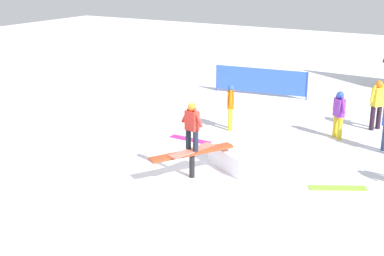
{
  "coord_description": "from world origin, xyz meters",
  "views": [
    {
      "loc": [
        10.76,
        6.4,
        5.25
      ],
      "look_at": [
        0.0,
        0.0,
        1.31
      ],
      "focal_mm": 50.0,
      "sensor_mm": 36.0,
      "label": 1
    }
  ],
  "objects": [
    {
      "name": "bystander_yellow",
      "position": [
        -6.48,
        3.04,
        0.91
      ],
      "size": [
        0.63,
        0.42,
        1.62
      ],
      "rotation": [
        0.0,
        0.0,
        2.61
      ],
      "color": "#291829",
      "rests_on": "ground"
    },
    {
      "name": "ground_plane",
      "position": [
        0.0,
        0.0,
        0.0
      ],
      "size": [
        60.0,
        60.0,
        0.0
      ],
      "primitive_type": "plane",
      "color": "white"
    },
    {
      "name": "rail_feature",
      "position": [
        0.0,
        0.0,
        0.6
      ],
      "size": [
        2.13,
        1.37,
        0.71
      ],
      "rotation": [
        0.0,
        0.0,
        -0.52
      ],
      "color": "black",
      "rests_on": "ground"
    },
    {
      "name": "loose_snowboard_lime",
      "position": [
        -1.19,
        3.37,
        0.01
      ],
      "size": [
        0.92,
        1.33,
        0.02
      ],
      "primitive_type": "cube",
      "rotation": [
        0.0,
        0.0,
        2.08
      ],
      "color": "#8EE537",
      "rests_on": "ground"
    },
    {
      "name": "main_rider_on_rail",
      "position": [
        0.0,
        0.0,
        1.31
      ],
      "size": [
        1.43,
        0.71,
        1.24
      ],
      "rotation": [
        0.0,
        0.0,
        -0.24
      ],
      "color": "#E56F5C",
      "rests_on": "rail_feature"
    },
    {
      "name": "snow_kicker_ramp",
      "position": [
        -1.58,
        0.89,
        0.26
      ],
      "size": [
        2.31,
        2.19,
        0.52
      ],
      "primitive_type": "cube",
      "rotation": [
        0.0,
        0.0,
        -0.52
      ],
      "color": "white",
      "rests_on": "ground"
    },
    {
      "name": "bystander_orange",
      "position": [
        -4.07,
        -0.99,
        0.83
      ],
      "size": [
        0.59,
        0.33,
        1.48
      ],
      "rotation": [
        0.0,
        0.0,
        0.43
      ],
      "color": "yellow",
      "rests_on": "ground"
    },
    {
      "name": "loose_snowboard_magenta",
      "position": [
        -2.49,
        -1.48,
        0.01
      ],
      "size": [
        0.32,
        1.52,
        0.02
      ],
      "primitive_type": "cube",
      "rotation": [
        0.0,
        0.0,
        1.54
      ],
      "color": "#CD2392",
      "rests_on": "ground"
    },
    {
      "name": "safety_fence",
      "position": [
        -8.81,
        -2.03,
        0.6
      ],
      "size": [
        0.52,
        3.81,
        1.1
      ],
      "rotation": [
        0.0,
        0.0,
        4.84
      ],
      "color": "blue",
      "rests_on": "ground"
    },
    {
      "name": "bystander_purple",
      "position": [
        -4.96,
        2.25,
        0.83
      ],
      "size": [
        0.52,
        0.55,
        1.48
      ],
      "rotation": [
        0.0,
        0.0,
        0.82
      ],
      "color": "gold",
      "rests_on": "ground"
    }
  ]
}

